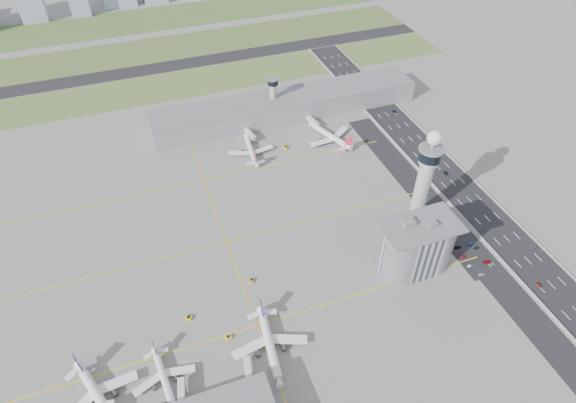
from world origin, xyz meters
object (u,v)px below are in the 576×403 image
object	(u,v)px
jet_bridge_near_2	(250,388)
tug_5	(345,145)
tug_4	(285,147)
car_hw_0	(539,285)
car_lot_10	(460,232)
car_lot_11	(455,225)
car_lot_2	(463,256)
car_lot_7	(487,262)
car_lot_3	(458,247)
car_lot_8	(476,248)
car_lot_9	(471,244)
control_tower	(425,176)
jet_bridge_far_0	(246,131)
airplane_near_a	(97,395)
car_lot_5	(445,232)
airplane_far_a	(251,147)
car_hw_2	(394,112)
airplane_far_b	(330,132)
car_lot_0	(481,274)
tug_0	(158,361)
car_lot_1	(470,266)
car_hw_1	(446,173)
jet_bridge_far_1	(308,118)
tug_3	(251,280)
tug_1	(228,337)
airplane_near_c	(270,343)
secondary_tower	(273,94)
car_lot_4	(447,235)
airplane_near_b	(164,377)
car_hw_4	(346,81)
admin_building	(416,246)
tug_2	(189,318)

from	to	relation	value
jet_bridge_near_2	tug_5	world-z (taller)	jet_bridge_near_2
tug_4	car_hw_0	xyz separation A→B (m)	(84.78, -163.06, -0.44)
tug_4	car_lot_10	bearing A→B (deg)	156.55
car_lot_10	car_lot_11	distance (m)	5.91
car_lot_2	car_lot_7	bearing A→B (deg)	-124.95
car_lot_2	car_lot_3	distance (m)	7.16
car_lot_8	car_lot_9	distance (m)	3.80
control_tower	car_lot_2	distance (m)	50.30
control_tower	tug_4	world-z (taller)	control_tower
jet_bridge_far_0	airplane_near_a	bearing A→B (deg)	-43.82
jet_bridge_far_0	car_lot_5	distance (m)	161.56
airplane_far_a	car_hw_2	world-z (taller)	airplane_far_a
airplane_far_b	car_lot_0	distance (m)	148.35
tug_0	car_lot_3	world-z (taller)	tug_0
car_lot_1	car_lot_8	distance (m)	15.28
tug_0	car_hw_1	xyz separation A→B (m)	(205.08, 72.86, -0.18)
jet_bridge_far_1	tug_3	distance (m)	160.17
control_tower	tug_1	bearing A→B (deg)	-162.53
tug_3	airplane_far_a	bearing A→B (deg)	105.25
tug_1	airplane_near_c	bearing A→B (deg)	-128.22
airplane_far_b	airplane_near_c	bearing A→B (deg)	126.47
secondary_tower	airplane_near_a	world-z (taller)	secondary_tower
car_lot_8	car_lot_11	xyz separation A→B (m)	(-0.58, 19.75, 0.06)
car_lot_4	car_lot_8	xyz separation A→B (m)	(10.39, -14.07, -0.01)
control_tower	car_lot_4	size ratio (longest dim) A/B	18.24
car_lot_5	car_lot_8	size ratio (longest dim) A/B	1.04
airplane_near_b	airplane_near_c	size ratio (longest dim) A/B	0.79
airplane_far_a	car_hw_1	xyz separation A→B (m)	(117.15, -68.32, -4.73)
airplane_near_b	car_lot_8	xyz separation A→B (m)	(181.11, 19.84, -4.18)
airplane_near_b	car_hw_4	size ratio (longest dim) A/B	9.21
tug_3	car_lot_8	xyz separation A→B (m)	(128.05, -21.58, -0.31)
secondary_tower	jet_bridge_far_1	xyz separation A→B (m)	(22.00, -18.00, -15.95)
airplane_near_a	car_hw_1	distance (m)	245.90
admin_building	car_hw_0	xyz separation A→B (m)	(56.49, -36.09, -14.75)
car_lot_3	car_lot_5	distance (m)	12.96
tug_4	airplane_far_a	bearing A→B (deg)	28.51
car_lot_0	car_hw_4	bearing A→B (deg)	-1.58
admin_building	car_hw_1	distance (m)	90.09
airplane_near_a	tug_4	distance (m)	203.54
tug_2	tug_3	size ratio (longest dim) A/B	1.04
tug_0	car_lot_7	xyz separation A→B (m)	(181.69, -2.16, -0.20)
control_tower	tug_0	world-z (taller)	control_tower
airplane_far_a	car_hw_2	xyz separation A→B (m)	(123.37, 12.72, -4.78)
car_lot_0	car_lot_8	xyz separation A→B (m)	(9.49, 17.37, -0.02)
admin_building	jet_bridge_near_2	world-z (taller)	admin_building
airplane_near_b	car_lot_5	xyz separation A→B (m)	(171.60, 36.84, -4.18)
tug_2	car_lot_8	xyz separation A→B (m)	(164.43, -9.83, -0.35)
tug_4	car_lot_2	distance (m)	144.51
car_lot_0	car_lot_10	size ratio (longest dim) A/B	0.80
car_lot_10	car_lot_0	bearing A→B (deg)	168.70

